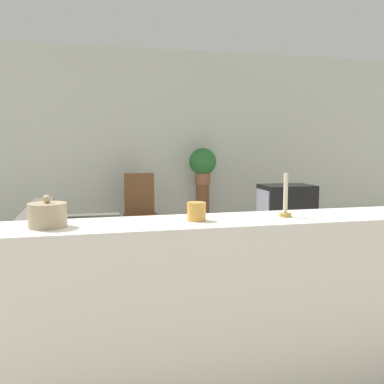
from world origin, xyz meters
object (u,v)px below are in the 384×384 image
(television, at_px, (286,204))
(wooden_chair, at_px, (140,209))
(potted_plant, at_px, (203,164))
(couch, at_px, (73,264))
(decorative_bowl, at_px, (48,215))

(television, relative_size, wooden_chair, 0.63)
(television, height_order, potted_plant, potted_plant)
(couch, height_order, wooden_chair, wooden_chair)
(couch, bearing_deg, television, 16.96)
(television, bearing_deg, potted_plant, 124.00)
(television, distance_m, wooden_chair, 1.86)
(couch, height_order, decorative_bowl, decorative_bowl)
(couch, distance_m, wooden_chair, 1.83)
(couch, bearing_deg, potted_plant, 47.14)
(couch, height_order, potted_plant, potted_plant)
(potted_plant, bearing_deg, decorative_bowl, -116.26)
(couch, relative_size, television, 2.99)
(couch, bearing_deg, wooden_chair, 63.49)
(decorative_bowl, bearing_deg, couch, 88.44)
(television, relative_size, decorative_bowl, 3.30)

